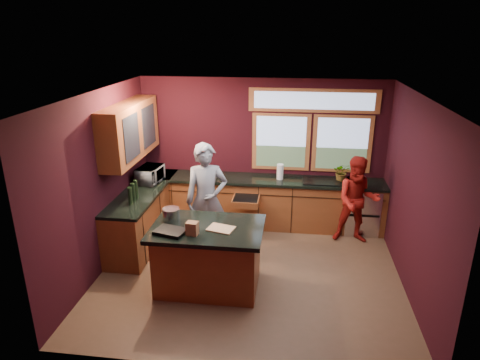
% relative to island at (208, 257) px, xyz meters
% --- Properties ---
extents(floor, '(4.50, 4.50, 0.00)m').
position_rel_island_xyz_m(floor, '(0.55, 0.44, -0.48)').
color(floor, brown).
rests_on(floor, ground).
extents(room_shell, '(4.52, 4.02, 2.71)m').
position_rel_island_xyz_m(room_shell, '(-0.05, 0.76, 1.32)').
color(room_shell, black).
rests_on(room_shell, ground).
extents(back_counter, '(4.50, 0.64, 0.93)m').
position_rel_island_xyz_m(back_counter, '(0.75, 2.13, -0.01)').
color(back_counter, brown).
rests_on(back_counter, floor).
extents(left_counter, '(0.64, 2.30, 0.93)m').
position_rel_island_xyz_m(left_counter, '(-1.40, 1.29, -0.01)').
color(left_counter, brown).
rests_on(left_counter, floor).
extents(island, '(1.55, 1.05, 0.95)m').
position_rel_island_xyz_m(island, '(0.00, 0.00, 0.00)').
color(island, brown).
rests_on(island, floor).
extents(person_grey, '(0.77, 0.61, 1.86)m').
position_rel_island_xyz_m(person_grey, '(-0.22, 1.00, 0.45)').
color(person_grey, slate).
rests_on(person_grey, floor).
extents(person_red, '(0.75, 0.59, 1.53)m').
position_rel_island_xyz_m(person_red, '(2.25, 1.69, 0.29)').
color(person_red, maroon).
rests_on(person_red, floor).
extents(microwave, '(0.42, 0.56, 0.29)m').
position_rel_island_xyz_m(microwave, '(-1.37, 1.67, 0.60)').
color(microwave, '#999999').
rests_on(microwave, left_counter).
extents(potted_plant, '(0.30, 0.26, 0.33)m').
position_rel_island_xyz_m(potted_plant, '(2.01, 2.19, 0.62)').
color(potted_plant, '#999999').
rests_on(potted_plant, back_counter).
extents(paper_towel, '(0.12, 0.12, 0.28)m').
position_rel_island_xyz_m(paper_towel, '(0.91, 2.14, 0.59)').
color(paper_towel, white).
rests_on(paper_towel, back_counter).
extents(cutting_board, '(0.40, 0.33, 0.02)m').
position_rel_island_xyz_m(cutting_board, '(0.20, -0.05, 0.48)').
color(cutting_board, tan).
rests_on(cutting_board, island).
extents(stock_pot, '(0.24, 0.24, 0.18)m').
position_rel_island_xyz_m(stock_pot, '(-0.55, 0.15, 0.56)').
color(stock_pot, silver).
rests_on(stock_pot, island).
extents(paper_bag, '(0.16, 0.14, 0.18)m').
position_rel_island_xyz_m(paper_bag, '(-0.15, -0.25, 0.56)').
color(paper_bag, brown).
rests_on(paper_bag, island).
extents(black_tray, '(0.46, 0.37, 0.05)m').
position_rel_island_xyz_m(black_tray, '(-0.45, -0.25, 0.49)').
color(black_tray, black).
rests_on(black_tray, island).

